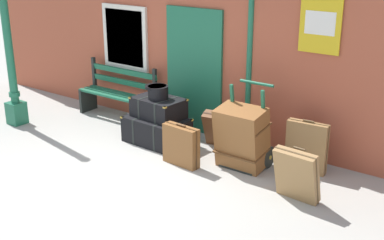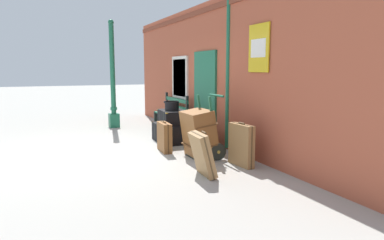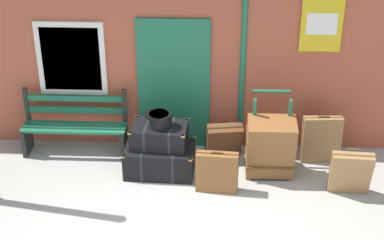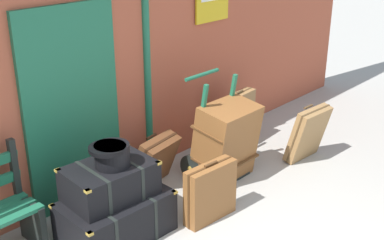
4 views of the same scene
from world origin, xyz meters
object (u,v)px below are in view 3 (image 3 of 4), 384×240
Objects in this scene: round_hatbox at (160,119)px; suitcase_umber at (224,140)px; suitcase_slate at (217,172)px; steamer_trunk_base at (160,159)px; suitcase_caramel at (321,139)px; platform_bench at (75,126)px; steamer_trunk_middle at (159,135)px; porters_trolley at (269,153)px; large_brown_trunk at (270,147)px; suitcase_cream at (350,173)px.

round_hatbox is 1.17m from suitcase_umber.
steamer_trunk_base is at bearing 151.63° from suitcase_slate.
suitcase_caramel is (2.39, 0.39, -0.49)m from round_hatbox.
round_hatbox reaches higher than steamer_trunk_base.
platform_bench is 1.44m from steamer_trunk_middle.
large_brown_trunk is at bearing -90.00° from porters_trolley.
suitcase_cream is 1.20× the size of suitcase_umber.
suitcase_umber is (0.94, 0.41, -0.28)m from steamer_trunk_middle.
suitcase_caramel reaches higher than steamer_trunk_middle.
suitcase_caramel is at bearing 29.05° from suitcase_slate.
steamer_trunk_base is at bearing 179.10° from large_brown_trunk.
round_hatbox is 0.41× the size of large_brown_trunk.
porters_trolley is 1.55× the size of suitcase_caramel.
steamer_trunk_middle is at bearing -176.74° from porters_trolley.
suitcase_caramel is (2.40, 0.42, 0.16)m from steamer_trunk_base.
suitcase_caramel is at bearing 8.52° from steamer_trunk_middle.
suitcase_umber is (-0.66, 0.32, 0.03)m from porters_trolley.
suitcase_cream is (4.03, -1.01, -0.09)m from platform_bench.
platform_bench reaches higher than large_brown_trunk.
platform_bench is 1.33× the size of porters_trolley.
porters_trolley reaches higher than suitcase_cream.
suitcase_caramel reaches higher than suitcase_cream.
porters_trolley is at bearing -7.49° from platform_bench.
suitcase_caramel is 0.92m from suitcase_cream.
porters_trolley reaches higher than round_hatbox.
steamer_trunk_base is 1.63× the size of suitcase_slate.
suitcase_caramel is (0.80, 0.27, 0.10)m from porters_trolley.
steamer_trunk_middle is 2.73m from suitcase_cream.
suitcase_caramel is (0.80, 0.44, -0.10)m from large_brown_trunk.
large_brown_trunk is 0.84m from suitcase_umber.
large_brown_trunk is 1.56× the size of suitcase_umber.
steamer_trunk_middle is at bearing 148.83° from suitcase_slate.
steamer_trunk_middle is at bearing 118.49° from round_hatbox.
suitcase_caramel is at bearing 9.80° from steamer_trunk_base.
platform_bench reaches higher than suitcase_caramel.
platform_bench is at bearing 178.16° from suitcase_umber.
suitcase_umber is (0.93, 0.44, -0.56)m from round_hatbox.
steamer_trunk_middle is 1.02m from suitcase_slate.
suitcase_caramel is at bearing 106.80° from suitcase_cream.
steamer_trunk_middle is (1.35, -0.48, 0.14)m from platform_bench.
round_hatbox is at bearing -154.86° from suitcase_umber.
steamer_trunk_base is 1.45× the size of suitcase_cream.
large_brown_trunk reaches higher than suitcase_caramel.
suitcase_umber is (-0.66, 0.49, -0.17)m from large_brown_trunk.
steamer_trunk_base is at bearing -119.65° from round_hatbox.
round_hatbox is at bearing 60.35° from steamer_trunk_base.
platform_bench is 1.52m from round_hatbox.
porters_trolley is 1.90× the size of suitcase_slate.
steamer_trunk_base is 2.72m from suitcase_cream.
large_brown_trunk is (1.59, -0.05, -0.39)m from round_hatbox.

